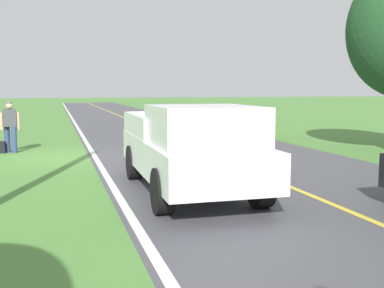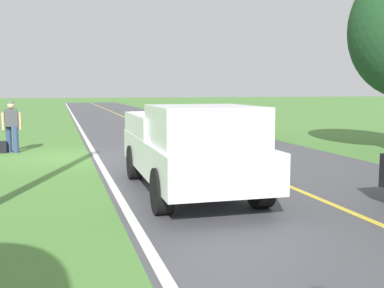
% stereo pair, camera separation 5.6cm
% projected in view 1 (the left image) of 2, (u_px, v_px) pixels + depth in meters
% --- Properties ---
extents(ground_plane, '(200.00, 200.00, 0.00)m').
position_uv_depth(ground_plane, '(64.00, 157.00, 14.75)').
color(ground_plane, '#4C7F38').
extents(road_surface, '(7.80, 120.00, 0.00)m').
position_uv_depth(road_surface, '(206.00, 152.00, 16.04)').
color(road_surface, '#47474C').
rests_on(road_surface, ground).
extents(lane_edge_line, '(0.16, 117.60, 0.00)m').
position_uv_depth(lane_edge_line, '(94.00, 156.00, 15.01)').
color(lane_edge_line, silver).
rests_on(lane_edge_line, ground).
extents(lane_centre_line, '(0.14, 117.60, 0.00)m').
position_uv_depth(lane_centre_line, '(206.00, 152.00, 16.04)').
color(lane_centre_line, gold).
rests_on(lane_centre_line, ground).
extents(hitchhiker_walking, '(0.62, 0.51, 1.75)m').
position_uv_depth(hitchhiker_walking, '(10.00, 123.00, 15.75)').
color(hitchhiker_walking, navy).
rests_on(hitchhiker_walking, ground).
extents(pickup_truck_passing, '(2.16, 5.43, 1.82)m').
position_uv_depth(pickup_truck_passing, '(192.00, 147.00, 9.54)').
color(pickup_truck_passing, silver).
rests_on(pickup_truck_passing, ground).
extents(sedan_near_oncoming, '(1.95, 4.41, 1.41)m').
position_uv_depth(sedan_near_oncoming, '(225.00, 121.00, 20.44)').
color(sedan_near_oncoming, '#4C5156').
rests_on(sedan_near_oncoming, ground).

